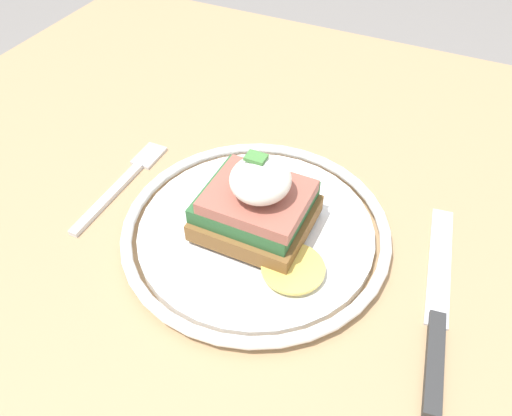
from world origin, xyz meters
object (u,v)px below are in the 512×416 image
object	(u,v)px
plate	(256,230)
fork	(124,181)
sandwich	(258,204)
knife	(437,314)

from	to	relation	value
plate	fork	bearing A→B (deg)	176.71
sandwich	knife	world-z (taller)	sandwich
knife	plate	bearing A→B (deg)	174.54
fork	knife	size ratio (longest dim) A/B	0.70
plate	knife	bearing A→B (deg)	-5.46
plate	sandwich	xyz separation A→B (m)	(0.00, -0.00, 0.03)
plate	fork	world-z (taller)	plate
fork	knife	distance (m)	0.31
plate	sandwich	world-z (taller)	sandwich
plate	fork	xyz separation A→B (m)	(-0.15, 0.01, -0.01)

